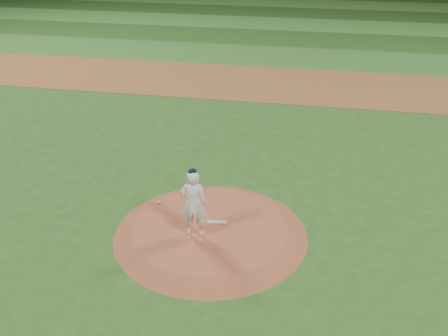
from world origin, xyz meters
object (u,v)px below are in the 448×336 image
object	(u,v)px
rosin_bag	(159,202)
pitcher_on_mound	(194,203)
pitching_rubber	(217,222)
pitchers_mound	(211,230)

from	to	relation	value
rosin_bag	pitcher_on_mound	xyz separation A→B (m)	(1.47, -1.37, 0.97)
pitching_rubber	pitcher_on_mound	world-z (taller)	pitcher_on_mound
pitchers_mound	pitcher_on_mound	world-z (taller)	pitcher_on_mound
pitchers_mound	pitching_rubber	distance (m)	0.31
pitching_rubber	rosin_bag	xyz separation A→B (m)	(-1.97, 0.70, 0.02)
pitcher_on_mound	pitchers_mound	bearing A→B (deg)	50.43
rosin_bag	pitcher_on_mound	bearing A→B (deg)	-43.09
pitcher_on_mound	pitching_rubber	bearing A→B (deg)	53.19
pitching_rubber	rosin_bag	size ratio (longest dim) A/B	4.53
pitching_rubber	pitchers_mound	bearing A→B (deg)	-129.43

